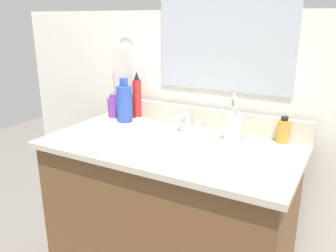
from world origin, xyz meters
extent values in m
cube|color=brown|center=(0.00, 0.00, 0.39)|extent=(0.96, 0.49, 0.77)
cube|color=beige|center=(0.00, 0.00, 0.78)|extent=(1.00, 0.53, 0.02)
cube|color=beige|center=(0.00, 0.25, 0.84)|extent=(1.00, 0.02, 0.09)
cube|color=white|center=(0.00, 0.31, 0.65)|extent=(2.10, 0.04, 1.30)
cube|color=#B2BCC6|center=(0.10, 0.29, 1.24)|extent=(0.60, 0.01, 0.56)
torus|color=silver|center=(-0.40, 0.29, 1.13)|extent=(0.10, 0.01, 0.10)
cube|color=silver|center=(-0.40, 0.27, 1.01)|extent=(0.11, 0.04, 0.22)
torus|color=white|center=(-0.02, 0.01, 0.80)|extent=(0.37, 0.37, 0.02)
ellipsoid|color=white|center=(-0.02, 0.01, 0.75)|extent=(0.32, 0.32, 0.11)
cylinder|color=#B2B5BA|center=(-0.02, 0.01, 0.72)|extent=(0.04, 0.04, 0.01)
cube|color=silver|center=(-0.02, 0.21, 0.80)|extent=(0.16, 0.05, 0.01)
cylinder|color=silver|center=(-0.02, 0.21, 0.84)|extent=(0.02, 0.02, 0.06)
cylinder|color=silver|center=(-0.02, 0.17, 0.87)|extent=(0.02, 0.09, 0.02)
cylinder|color=silver|center=(-0.08, 0.21, 0.82)|extent=(0.03, 0.03, 0.04)
cylinder|color=silver|center=(0.03, 0.21, 0.82)|extent=(0.03, 0.03, 0.04)
cylinder|color=gold|center=(0.39, 0.23, 0.84)|extent=(0.05, 0.05, 0.09)
cylinder|color=black|center=(0.39, 0.23, 0.89)|extent=(0.03, 0.03, 0.02)
cylinder|color=red|center=(-0.31, 0.23, 0.89)|extent=(0.04, 0.04, 0.19)
cone|color=black|center=(-0.31, 0.23, 1.00)|extent=(0.03, 0.03, 0.04)
cylinder|color=#7A3899|center=(-0.42, 0.20, 0.84)|extent=(0.06, 0.06, 0.10)
cylinder|color=#7A3899|center=(-0.42, 0.20, 0.90)|extent=(0.04, 0.04, 0.02)
cylinder|color=#2D4CB2|center=(-0.33, 0.16, 0.88)|extent=(0.07, 0.07, 0.17)
cylinder|color=#2D4CB2|center=(-0.33, 0.16, 0.98)|extent=(0.04, 0.04, 0.04)
cylinder|color=white|center=(0.21, 0.15, 0.85)|extent=(0.07, 0.07, 0.10)
cylinder|color=white|center=(0.21, 0.14, 0.90)|extent=(0.03, 0.05, 0.18)
cube|color=white|center=(0.22, 0.12, 0.98)|extent=(0.01, 0.02, 0.01)
cylinder|color=#D8333F|center=(0.22, 0.15, 0.88)|extent=(0.04, 0.01, 0.15)
cube|color=white|center=(0.24, 0.16, 0.95)|extent=(0.01, 0.02, 0.01)
cylinder|color=green|center=(0.21, 0.16, 0.88)|extent=(0.03, 0.03, 0.15)
cube|color=white|center=(0.22, 0.17, 0.94)|extent=(0.01, 0.02, 0.01)
cylinder|color=#26B2B2|center=(0.22, 0.15, 0.89)|extent=(0.05, 0.01, 0.16)
cube|color=white|center=(0.24, 0.15, 0.95)|extent=(0.01, 0.02, 0.01)
cube|color=white|center=(-0.24, 0.16, 0.81)|extent=(0.06, 0.04, 0.02)
camera|label=1|loc=(0.62, -1.13, 1.27)|focal=37.02mm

